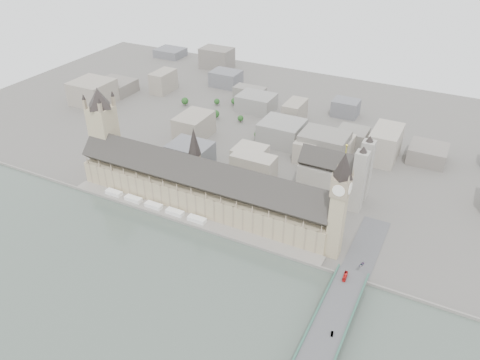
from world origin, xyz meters
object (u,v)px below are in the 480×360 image
at_px(car_silver, 332,334).
at_px(car_approach, 362,264).
at_px(westminster_bridge, 324,341).
at_px(elizabeth_tower, 340,199).
at_px(victoria_tower, 104,129).
at_px(westminster_abbey, 335,175).
at_px(red_bus_north, 345,276).
at_px(palace_of_westminster, 202,186).

relative_size(car_silver, car_approach, 0.78).
bearing_deg(westminster_bridge, elizabeth_tower, 104.11).
relative_size(victoria_tower, westminster_abbey, 1.47).
relative_size(westminster_bridge, car_silver, 73.47).
height_order(elizabeth_tower, red_bus_north, elizabeth_tower).
height_order(palace_of_westminster, elizabeth_tower, elizabeth_tower).
relative_size(victoria_tower, car_silver, 22.61).
xyz_separation_m(victoria_tower, car_approach, (288.32, -32.02, -44.14)).
distance_m(westminster_bridge, car_approach, 81.81).
relative_size(elizabeth_tower, westminster_bridge, 0.33).
height_order(palace_of_westminster, car_silver, palace_of_westminster).
height_order(westminster_abbey, red_bus_north, westminster_abbey).
xyz_separation_m(victoria_tower, westminster_bridge, (284.00, -113.50, -50.08)).
distance_m(westminster_abbey, red_bus_north, 131.01).
height_order(elizabeth_tower, westminster_bridge, elizabeth_tower).
bearing_deg(red_bus_north, elizabeth_tower, 115.92).
distance_m(victoria_tower, westminster_abbey, 244.79).
distance_m(victoria_tower, red_bus_north, 288.42).
bearing_deg(car_silver, car_approach, 77.89).
distance_m(elizabeth_tower, car_approach, 56.65).
xyz_separation_m(westminster_bridge, westminster_abbey, (-51.08, 182.50, 19.96)).
relative_size(victoria_tower, red_bus_north, 9.23).
bearing_deg(car_silver, palace_of_westminster, 136.05).
bearing_deg(victoria_tower, car_approach, -6.34).
distance_m(palace_of_westminster, westminster_bridge, 195.05).
xyz_separation_m(elizabeth_tower, car_approach, (28.32, -14.02, -47.02)).
height_order(victoria_tower, westminster_abbey, victoria_tower).
bearing_deg(westminster_abbey, palace_of_westminster, -145.83).
relative_size(elizabeth_tower, victoria_tower, 1.07).
height_order(westminster_bridge, car_approach, car_approach).
xyz_separation_m(westminster_abbey, car_silver, (55.12, -179.25, -14.10)).
xyz_separation_m(victoria_tower, westminster_abbey, (232.92, 69.00, -30.12)).
relative_size(elizabeth_tower, westminster_abbey, 1.58).
bearing_deg(elizabeth_tower, palace_of_westminster, 175.15).
bearing_deg(car_silver, victoria_tower, 147.15).
distance_m(palace_of_westminster, car_silver, 196.25).
height_order(westminster_bridge, car_silver, car_silver).
bearing_deg(elizabeth_tower, westminster_abbey, 107.29).
height_order(westminster_bridge, red_bus_north, red_bus_north).
xyz_separation_m(palace_of_westminster, car_silver, (166.04, -103.95, -11.73)).
xyz_separation_m(elizabeth_tower, victoria_tower, (-260.00, 18.00, -2.88)).
height_order(elizabeth_tower, victoria_tower, elizabeth_tower).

